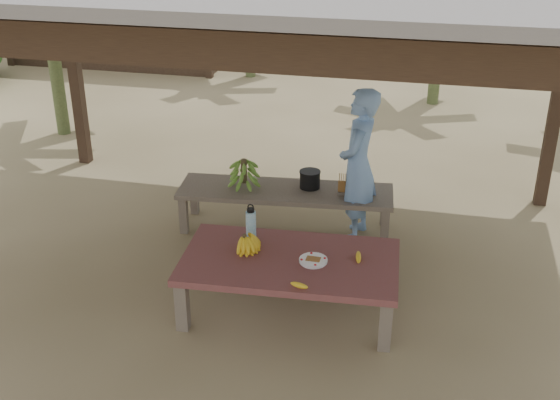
% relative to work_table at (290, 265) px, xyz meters
% --- Properties ---
extents(ground, '(80.00, 80.00, 0.00)m').
position_rel_work_table_xyz_m(ground, '(-0.49, 0.40, -0.43)').
color(ground, brown).
rests_on(ground, ground).
extents(work_table, '(1.86, 1.11, 0.50)m').
position_rel_work_table_xyz_m(work_table, '(0.00, 0.00, 0.00)').
color(work_table, brown).
rests_on(work_table, ground).
extents(bench, '(2.25, 0.81, 0.45)m').
position_rel_work_table_xyz_m(bench, '(-0.36, 1.46, -0.04)').
color(bench, brown).
rests_on(bench, ground).
extents(ripe_banana_bunch, '(0.32, 0.29, 0.16)m').
position_rel_work_table_xyz_m(ripe_banana_bunch, '(-0.41, 0.07, 0.14)').
color(ripe_banana_bunch, yellow).
rests_on(ripe_banana_bunch, work_table).
extents(plate, '(0.24, 0.24, 0.04)m').
position_rel_work_table_xyz_m(plate, '(0.20, -0.02, 0.08)').
color(plate, white).
rests_on(plate, work_table).
extents(loose_banana_front, '(0.14, 0.05, 0.04)m').
position_rel_work_table_xyz_m(loose_banana_front, '(0.17, -0.42, 0.09)').
color(loose_banana_front, yellow).
rests_on(loose_banana_front, work_table).
extents(loose_banana_side, '(0.08, 0.16, 0.04)m').
position_rel_work_table_xyz_m(loose_banana_side, '(0.56, 0.12, 0.09)').
color(loose_banana_side, yellow).
rests_on(loose_banana_side, work_table).
extents(water_flask, '(0.09, 0.09, 0.33)m').
position_rel_work_table_xyz_m(water_flask, '(-0.41, 0.28, 0.20)').
color(water_flask, '#3C96BD').
rests_on(water_flask, work_table).
extents(green_banana_stalk, '(0.31, 0.31, 0.32)m').
position_rel_work_table_xyz_m(green_banana_stalk, '(-0.79, 1.42, 0.18)').
color(green_banana_stalk, '#598C2D').
rests_on(green_banana_stalk, bench).
extents(cooking_pot, '(0.21, 0.21, 0.18)m').
position_rel_work_table_xyz_m(cooking_pot, '(-0.13, 1.56, 0.10)').
color(cooking_pot, black).
rests_on(cooking_pot, bench).
extents(skewer_rack, '(0.19, 0.10, 0.24)m').
position_rel_work_table_xyz_m(skewer_rack, '(0.26, 1.47, 0.14)').
color(skewer_rack, '#A57F47').
rests_on(skewer_rack, bench).
extents(woman, '(0.45, 0.62, 1.57)m').
position_rel_work_table_xyz_m(woman, '(0.37, 1.46, 0.35)').
color(woman, '#698FC7').
rests_on(woman, ground).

